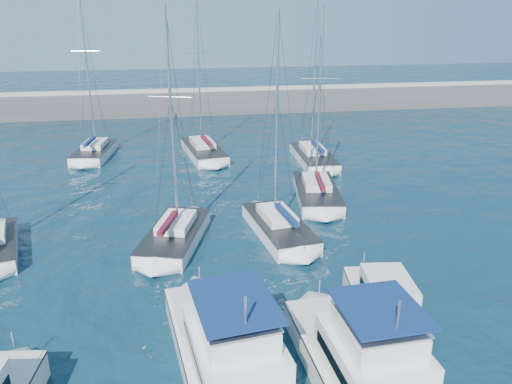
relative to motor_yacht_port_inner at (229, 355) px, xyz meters
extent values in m
plane|color=black|center=(2.40, 4.58, -1.13)|extent=(220.00, 220.00, 0.00)
cube|color=#424244|center=(2.40, 56.58, -0.13)|extent=(160.00, 6.00, 4.00)
cube|color=gray|center=(2.40, 56.58, 2.07)|extent=(160.00, 1.20, 0.50)
cube|color=silver|center=(-0.07, 0.48, -0.73)|extent=(5.04, 10.81, 1.60)
cube|color=#262628|center=(-0.07, 0.48, 0.02)|extent=(5.11, 10.82, 0.08)
cube|color=silver|center=(0.10, -0.77, 0.87)|extent=(3.75, 5.20, 1.60)
cube|color=black|center=(0.10, -0.77, 0.95)|extent=(3.68, 4.25, 0.45)
cube|color=silver|center=(0.13, -0.97, 2.12)|extent=(2.93, 3.68, 0.90)
cube|color=#0D2351|center=(0.13, -0.97, 3.12)|extent=(3.31, 4.20, 0.08)
cube|color=silver|center=(5.09, -0.98, -0.73)|extent=(4.17, 9.06, 1.60)
cube|color=#262628|center=(5.09, -0.98, 0.02)|extent=(4.24, 9.06, 0.08)
cube|color=silver|center=(5.15, -2.07, 0.87)|extent=(3.37, 4.27, 1.60)
cube|color=black|center=(5.15, -2.07, 0.95)|extent=(3.39, 3.45, 0.45)
cube|color=silver|center=(5.16, -2.27, 2.12)|extent=(2.68, 3.00, 0.90)
cube|color=#0D2351|center=(5.16, -2.27, 3.12)|extent=(3.01, 3.43, 0.08)
cube|color=silver|center=(7.60, 2.77, -0.73)|extent=(3.09, 6.68, 1.60)
cube|color=#262628|center=(7.60, 2.77, 0.02)|extent=(3.14, 6.68, 0.08)
cube|color=silver|center=(7.50, 1.99, 0.87)|extent=(2.32, 3.20, 1.60)
cube|color=black|center=(7.50, 1.99, 0.95)|extent=(2.29, 2.62, 0.45)
cube|color=#0D2351|center=(7.36, 0.82, 1.17)|extent=(2.08, 2.18, 0.07)
cube|color=silver|center=(-2.02, 13.07, -0.83)|extent=(5.04, 8.15, 1.30)
cube|color=#262628|center=(-2.02, 13.07, -0.20)|extent=(5.10, 8.17, 0.06)
cube|color=silver|center=(-1.88, 13.53, 0.12)|extent=(2.82, 3.75, 0.55)
cylinder|color=silver|center=(-1.80, 13.80, 6.82)|extent=(0.18, 0.18, 13.01)
cylinder|color=silver|center=(-2.34, 11.98, 0.67)|extent=(1.20, 3.68, 0.12)
cube|color=#50101E|center=(-2.37, 11.88, 0.82)|extent=(1.31, 3.38, 0.28)
cube|color=silver|center=(4.85, 13.24, -0.83)|extent=(3.93, 7.99, 1.30)
cube|color=#262628|center=(4.85, 13.24, -0.20)|extent=(3.99, 7.99, 0.06)
cube|color=silver|center=(4.78, 13.71, 0.12)|extent=(2.33, 3.58, 0.55)
cylinder|color=silver|center=(4.74, 13.99, 6.73)|extent=(0.18, 0.18, 12.82)
cylinder|color=silver|center=(5.01, 12.10, 0.67)|extent=(0.65, 3.81, 0.12)
cube|color=#0D2351|center=(5.02, 12.00, 0.82)|extent=(0.82, 3.46, 0.28)
cube|color=silver|center=(9.19, 19.31, -0.83)|extent=(4.32, 8.61, 1.30)
cube|color=#262628|center=(9.19, 19.31, -0.20)|extent=(4.38, 8.62, 0.06)
cube|color=silver|center=(9.27, 19.82, 0.12)|extent=(2.54, 3.87, 0.55)
cylinder|color=silver|center=(9.31, 20.12, 6.85)|extent=(0.18, 0.18, 13.08)
cylinder|color=silver|center=(9.00, 18.09, 0.67)|extent=(0.75, 4.09, 0.12)
cube|color=#50101E|center=(8.99, 17.99, 0.82)|extent=(0.91, 3.71, 0.28)
cube|color=silver|center=(-9.83, 34.56, -0.83)|extent=(3.96, 7.89, 1.30)
cube|color=#262628|center=(-9.83, 34.56, -0.20)|extent=(4.02, 7.90, 0.06)
cube|color=silver|center=(-9.77, 35.02, 0.12)|extent=(2.36, 3.54, 0.55)
cylinder|color=silver|center=(-9.73, 35.31, 7.76)|extent=(0.18, 0.18, 14.90)
cylinder|color=silver|center=(-9.98, 33.43, 0.67)|extent=(0.61, 3.77, 0.12)
cube|color=#0D2351|center=(-9.99, 33.33, 0.82)|extent=(0.79, 3.42, 0.28)
cube|color=silver|center=(1.18, 33.25, -0.83)|extent=(4.43, 9.43, 1.30)
cube|color=#262628|center=(1.18, 33.25, -0.20)|extent=(4.49, 9.44, 0.06)
cube|color=silver|center=(1.09, 33.81, 0.12)|extent=(2.59, 4.22, 0.55)
cylinder|color=silver|center=(1.04, 34.15, 7.59)|extent=(0.18, 0.18, 14.55)
cylinder|color=silver|center=(1.38, 31.91, 0.67)|extent=(0.80, 4.50, 0.12)
cube|color=#50101E|center=(1.40, 31.81, 0.82)|extent=(0.96, 4.08, 0.28)
cube|color=silver|center=(11.67, 29.16, -0.83)|extent=(3.27, 8.83, 1.30)
cube|color=#262628|center=(11.67, 29.16, -0.20)|extent=(3.33, 8.83, 0.06)
cube|color=silver|center=(11.69, 29.71, 0.12)|extent=(2.07, 3.88, 0.55)
cylinder|color=silver|center=(11.70, 30.04, 7.35)|extent=(0.18, 0.18, 14.07)
cylinder|color=silver|center=(11.63, 27.85, 0.67)|extent=(0.26, 4.37, 0.12)
cube|color=#0D2351|center=(11.63, 27.75, 0.82)|extent=(0.47, 3.94, 0.28)
camera|label=1|loc=(-1.65, -16.42, 13.03)|focal=35.00mm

